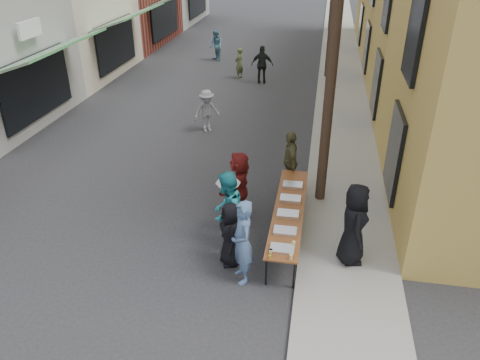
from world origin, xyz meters
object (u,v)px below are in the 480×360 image
(guest_front_c, at_px, (227,212))
(catering_tray_sausage, at_px, (282,249))
(serving_table, at_px, (289,210))
(server, at_px, (354,224))
(guest_front_a, at_px, (230,234))
(utility_pole_near, at_px, (335,32))

(guest_front_c, bearing_deg, catering_tray_sausage, 69.14)
(guest_front_c, bearing_deg, serving_table, 132.09)
(serving_table, xyz_separation_m, server, (1.44, -0.84, 0.33))
(guest_front_c, bearing_deg, server, 101.16)
(guest_front_a, xyz_separation_m, guest_front_c, (-0.18, 0.53, 0.22))
(serving_table, distance_m, guest_front_a, 1.73)
(guest_front_a, bearing_deg, utility_pole_near, 124.55)
(utility_pole_near, relative_size, server, 4.78)
(utility_pole_near, bearing_deg, server, -74.65)
(catering_tray_sausage, bearing_deg, guest_front_a, 162.20)
(guest_front_a, height_order, server, server)
(utility_pole_near, xyz_separation_m, server, (0.72, -2.62, -3.46))
(utility_pole_near, distance_m, guest_front_c, 4.81)
(guest_front_c, distance_m, server, 2.79)
(guest_front_a, bearing_deg, server, 75.73)
(serving_table, xyz_separation_m, guest_front_a, (-1.16, -1.28, 0.05))
(catering_tray_sausage, distance_m, server, 1.67)
(guest_front_c, bearing_deg, utility_pole_near, 153.77)
(guest_front_a, bearing_deg, guest_front_c, 175.36)
(utility_pole_near, bearing_deg, guest_front_a, -121.57)
(catering_tray_sausage, bearing_deg, server, 29.41)
(catering_tray_sausage, distance_m, guest_front_a, 1.22)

